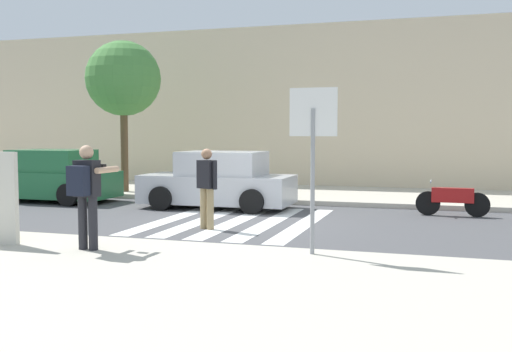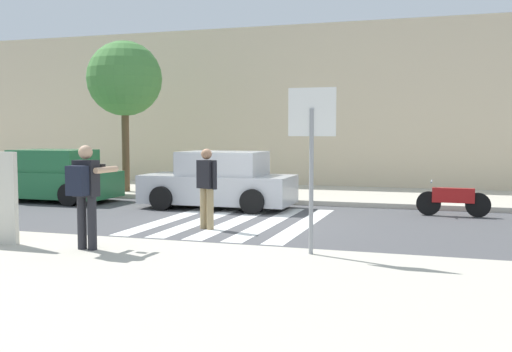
{
  "view_description": "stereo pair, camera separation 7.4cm",
  "coord_description": "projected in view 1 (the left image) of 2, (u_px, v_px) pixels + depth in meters",
  "views": [
    {
      "loc": [
        4.57,
        -12.86,
        2.08
      ],
      "look_at": [
        0.6,
        -0.2,
        1.1
      ],
      "focal_mm": 42.0,
      "sensor_mm": 36.0,
      "label": 1
    },
    {
      "loc": [
        4.64,
        -12.84,
        2.08
      ],
      "look_at": [
        0.6,
        -0.2,
        1.1
      ],
      "focal_mm": 42.0,
      "sensor_mm": 36.0,
      "label": 2
    }
  ],
  "objects": [
    {
      "name": "ground_plane",
      "position": [
        234.0,
        222.0,
        13.76
      ],
      "size": [
        120.0,
        120.0,
        0.0
      ],
      "primitive_type": "plane",
      "color": "#4C4C4F"
    },
    {
      "name": "sidewalk_near",
      "position": [
        76.0,
        285.0,
        7.85
      ],
      "size": [
        60.0,
        6.0,
        0.14
      ],
      "primitive_type": "cube",
      "color": "beige",
      "rests_on": "ground"
    },
    {
      "name": "sidewalk_far",
      "position": [
        295.0,
        194.0,
        19.46
      ],
      "size": [
        60.0,
        4.8,
        0.14
      ],
      "primitive_type": "cube",
      "color": "beige",
      "rests_on": "ground"
    },
    {
      "name": "building_facade_far",
      "position": [
        322.0,
        109.0,
        23.43
      ],
      "size": [
        56.0,
        4.0,
        5.94
      ],
      "primitive_type": "cube",
      "color": "beige",
      "rests_on": "ground"
    },
    {
      "name": "crosswalk_stripe_0",
      "position": [
        174.0,
        218.0,
        14.43
      ],
      "size": [
        0.44,
        5.2,
        0.01
      ],
      "primitive_type": "cube",
      "color": "silver",
      "rests_on": "ground"
    },
    {
      "name": "crosswalk_stripe_1",
      "position": [
        205.0,
        220.0,
        14.19
      ],
      "size": [
        0.44,
        5.2,
        0.01
      ],
      "primitive_type": "cube",
      "color": "silver",
      "rests_on": "ground"
    },
    {
      "name": "crosswalk_stripe_2",
      "position": [
        237.0,
        221.0,
        13.95
      ],
      "size": [
        0.44,
        5.2,
        0.01
      ],
      "primitive_type": "cube",
      "color": "silver",
      "rests_on": "ground"
    },
    {
      "name": "crosswalk_stripe_3",
      "position": [
        270.0,
        223.0,
        13.71
      ],
      "size": [
        0.44,
        5.2,
        0.01
      ],
      "primitive_type": "cube",
      "color": "silver",
      "rests_on": "ground"
    },
    {
      "name": "crosswalk_stripe_4",
      "position": [
        304.0,
        224.0,
        13.47
      ],
      "size": [
        0.44,
        5.2,
        0.01
      ],
      "primitive_type": "cube",
      "color": "silver",
      "rests_on": "ground"
    },
    {
      "name": "stop_sign",
      "position": [
        313.0,
        133.0,
        9.4
      ],
      "size": [
        0.76,
        0.08,
        2.63
      ],
      "color": "gray",
      "rests_on": "sidewalk_near"
    },
    {
      "name": "photographer_with_backpack",
      "position": [
        86.0,
        188.0,
        9.78
      ],
      "size": [
        0.61,
        0.86,
        1.72
      ],
      "color": "#232328",
      "rests_on": "sidewalk_near"
    },
    {
      "name": "pedestrian_crossing",
      "position": [
        207.0,
        184.0,
        12.75
      ],
      "size": [
        0.54,
        0.37,
        1.72
      ],
      "color": "tan",
      "rests_on": "ground"
    },
    {
      "name": "parked_car_green",
      "position": [
        50.0,
        177.0,
        17.88
      ],
      "size": [
        4.1,
        1.92,
        1.55
      ],
      "color": "#236B3D",
      "rests_on": "ground"
    },
    {
      "name": "parked_car_silver",
      "position": [
        219.0,
        182.0,
        16.27
      ],
      "size": [
        4.1,
        1.92,
        1.55
      ],
      "color": "#B7BABF",
      "rests_on": "ground"
    },
    {
      "name": "motorcycle",
      "position": [
        452.0,
        199.0,
        14.77
      ],
      "size": [
        1.76,
        0.6,
        0.87
      ],
      "color": "black",
      "rests_on": "ground"
    },
    {
      "name": "street_tree_west",
      "position": [
        123.0,
        79.0,
        19.26
      ],
      "size": [
        2.41,
        2.41,
        4.86
      ],
      "color": "brown",
      "rests_on": "sidewalk_far"
    }
  ]
}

